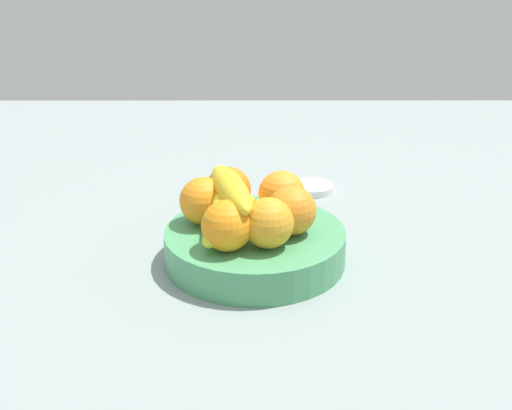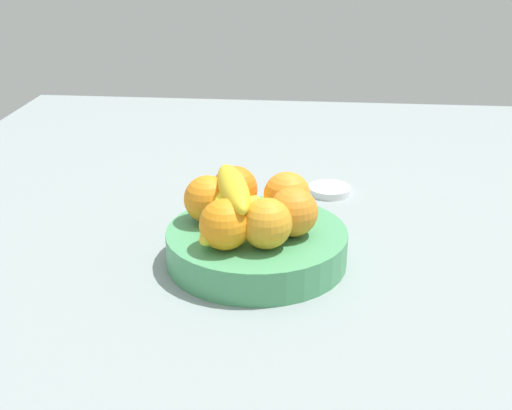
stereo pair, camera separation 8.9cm
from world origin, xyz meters
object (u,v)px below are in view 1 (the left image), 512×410
object	(u,v)px
orange_top_stack	(270,223)
jar_lid	(314,188)
orange_front_left	(294,210)
orange_front_right	(284,194)
orange_center	(230,190)
orange_back_right	(229,226)
fruit_bowl	(256,246)
orange_back_left	(205,201)
banana_bunch	(232,203)

from	to	relation	value
orange_top_stack	jar_lid	distance (cm)	34.89
orange_front_left	orange_front_right	size ratio (longest dim) A/B	1.00
orange_center	orange_back_right	bearing A→B (deg)	-178.67
fruit_bowl	orange_front_right	distance (cm)	9.02
orange_center	orange_top_stack	bearing A→B (deg)	-154.19
fruit_bowl	jar_lid	distance (cm)	29.83
orange_back_left	orange_back_right	bearing A→B (deg)	-156.53
orange_center	banana_bunch	distance (cm)	7.02
fruit_bowl	orange_center	world-z (taller)	orange_center
orange_center	orange_top_stack	xyz separation A→B (cm)	(-12.15, -5.87, 0.00)
orange_front_right	banana_bunch	size ratio (longest dim) A/B	0.37
banana_bunch	jar_lid	bearing A→B (deg)	-27.15
orange_front_left	orange_center	bearing A→B (deg)	49.47
orange_front_left	orange_top_stack	distance (cm)	5.42
orange_top_stack	orange_back_right	bearing A→B (deg)	99.03
orange_front_right	banana_bunch	distance (cm)	9.22
orange_top_stack	jar_lid	size ratio (longest dim) A/B	0.92
orange_center	orange_back_left	distance (cm)	5.60
fruit_bowl	orange_front_left	xyz separation A→B (cm)	(-0.84, -5.32, 6.00)
orange_back_right	jar_lid	world-z (taller)	orange_back_right
fruit_bowl	orange_top_stack	xyz separation A→B (cm)	(-5.06, -1.92, 6.00)
fruit_bowl	orange_front_left	bearing A→B (deg)	-98.95
orange_front_right	orange_back_left	bearing A→B (deg)	103.02
fruit_bowl	orange_front_left	distance (cm)	8.06
orange_top_stack	jar_lid	world-z (taller)	orange_top_stack
orange_back_right	fruit_bowl	bearing A→B (deg)	-31.50
orange_center	banana_bunch	size ratio (longest dim) A/B	0.37
orange_top_stack	banana_bunch	bearing A→B (deg)	46.08
banana_bunch	orange_back_right	bearing A→B (deg)	178.23
orange_back_right	orange_top_stack	xyz separation A→B (cm)	(0.89, -5.57, 0.00)
orange_front_right	jar_lid	xyz separation A→B (cm)	(22.45, -6.60, -7.84)
orange_back_left	banana_bunch	world-z (taller)	banana_bunch
orange_back_right	orange_top_stack	bearing A→B (deg)	-80.97
orange_front_right	orange_front_left	bearing A→B (deg)	-169.00
orange_center	orange_back_left	xyz separation A→B (cm)	(-4.41, 3.44, 0.00)
orange_back_right	jar_lid	xyz separation A→B (cm)	(33.73, -14.37, -7.84)
orange_front_left	orange_top_stack	xyz separation A→B (cm)	(-4.23, 3.39, 0.00)
orange_back_left	orange_top_stack	distance (cm)	12.11
orange_front_left	orange_front_right	xyz separation A→B (cm)	(6.17, 1.20, 0.00)
jar_lid	orange_top_stack	bearing A→B (deg)	165.00
orange_back_left	orange_top_stack	xyz separation A→B (cm)	(-7.73, -9.31, 0.00)
orange_front_left	orange_top_stack	bearing A→B (deg)	141.25
orange_front_left	jar_lid	bearing A→B (deg)	-10.70
orange_front_left	orange_center	xyz separation A→B (cm)	(7.92, 9.27, 0.00)
orange_center	banana_bunch	xyz separation A→B (cm)	(-6.96, -0.49, 0.68)
orange_front_left	orange_top_stack	size ratio (longest dim) A/B	1.00
orange_front_left	orange_back_left	xyz separation A→B (cm)	(3.51, 12.71, 0.00)
orange_front_left	fruit_bowl	bearing A→B (deg)	81.05
orange_front_right	orange_center	distance (cm)	8.26
orange_center	orange_back_right	size ratio (longest dim) A/B	1.00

